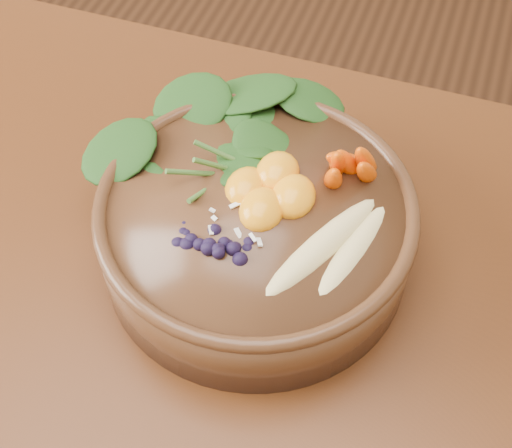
# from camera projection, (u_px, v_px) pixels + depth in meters

# --- Properties ---
(stoneware_bowl) EXTENTS (0.34, 0.34, 0.07)m
(stoneware_bowl) POSITION_uv_depth(u_px,v_px,m) (256.00, 231.00, 0.63)
(stoneware_bowl) COLOR #4E2E19
(stoneware_bowl) RESTS_ON dining_table
(kale_heap) EXTENTS (0.22, 0.21, 0.04)m
(kale_heap) POSITION_uv_depth(u_px,v_px,m) (256.00, 127.00, 0.62)
(kale_heap) COLOR #224819
(kale_heap) RESTS_ON stoneware_bowl
(carrot_cluster) EXTENTS (0.07, 0.07, 0.08)m
(carrot_cluster) POSITION_uv_depth(u_px,v_px,m) (357.00, 148.00, 0.58)
(carrot_cluster) COLOR #F95200
(carrot_cluster) RESTS_ON stoneware_bowl
(banana_halves) EXTENTS (0.10, 0.15, 0.03)m
(banana_halves) POSITION_uv_depth(u_px,v_px,m) (339.00, 237.00, 0.56)
(banana_halves) COLOR #E0CC84
(banana_halves) RESTS_ON stoneware_bowl
(mandarin_cluster) EXTENTS (0.10, 0.11, 0.03)m
(mandarin_cluster) POSITION_uv_depth(u_px,v_px,m) (270.00, 181.00, 0.59)
(mandarin_cluster) COLOR orange
(mandarin_cluster) RESTS_ON stoneware_bowl
(blueberry_pile) EXTENTS (0.15, 0.13, 0.04)m
(blueberry_pile) POSITION_uv_depth(u_px,v_px,m) (215.00, 236.00, 0.55)
(blueberry_pile) COLOR black
(blueberry_pile) RESTS_ON stoneware_bowl
(coconut_flakes) EXTENTS (0.10, 0.09, 0.01)m
(coconut_flakes) POSITION_uv_depth(u_px,v_px,m) (244.00, 217.00, 0.58)
(coconut_flakes) COLOR white
(coconut_flakes) RESTS_ON stoneware_bowl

